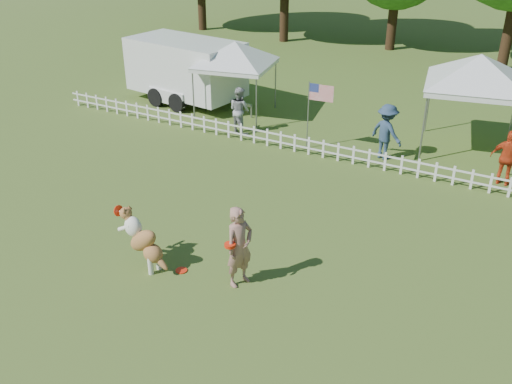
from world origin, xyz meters
The scene contains 12 objects.
ground centered at (0.00, 0.00, 0.00)m, with size 120.00×120.00×0.00m, color #415F1E.
picket_fence centered at (0.00, 7.00, 0.30)m, with size 22.00×0.08×0.60m, color silver, non-canonical shape.
handler centered at (0.87, 0.02, 0.90)m, with size 0.65×0.43×1.80m, color #A26F61.
dog centered at (-1.24, -0.49, 0.67)m, with size 1.30×0.43×1.34m, color brown, non-canonical shape.
frisbee_on_turf centered at (-0.47, -0.24, 0.01)m, with size 0.26×0.26×0.02m, color red.
canopy_tent_left centered at (-4.79, 9.22, 1.35)m, with size 2.60×2.60×2.69m, color white, non-canonical shape.
canopy_tent_right centered at (3.54, 9.84, 1.53)m, with size 2.96×2.96×3.06m, color white, non-canonical shape.
cargo_trailer centered at (-7.32, 9.58, 1.26)m, with size 5.71×2.51×2.51m, color white, non-canonical shape.
flag_pole centered at (-1.03, 7.47, 1.12)m, with size 0.86×0.09×2.23m, color gray, non-canonical shape.
spectator_a centered at (-3.68, 7.64, 0.81)m, with size 0.79×0.61×1.62m, color #97989C.
spectator_b centered at (1.44, 7.91, 0.88)m, with size 1.14×0.65×1.76m, color navy.
spectator_c centered at (4.99, 7.79, 0.81)m, with size 0.95×0.39×1.61m, color red.
Camera 1 is at (6.02, -8.44, 7.21)m, focal length 40.00 mm.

